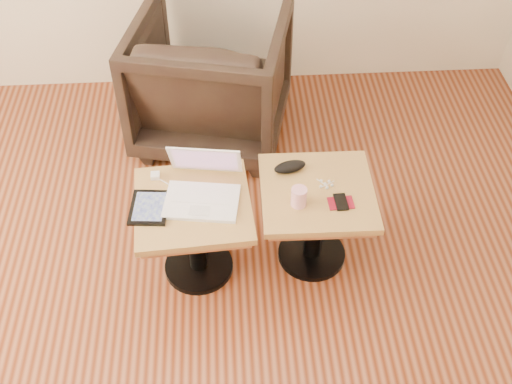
{
  "coord_description": "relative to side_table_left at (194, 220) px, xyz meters",
  "views": [
    {
      "loc": [
        0.32,
        -1.43,
        2.57
      ],
      "look_at": [
        0.44,
        0.6,
        0.53
      ],
      "focal_mm": 45.0,
      "sensor_mm": 36.0,
      "label": 1
    }
  ],
  "objects": [
    {
      "name": "room_shell",
      "position": [
        -0.15,
        -0.6,
        0.99
      ],
      "size": [
        4.52,
        4.52,
        2.71
      ],
      "color": "#59230F",
      "rests_on": "ground"
    },
    {
      "name": "side_table_left",
      "position": [
        0.0,
        0.0,
        0.0
      ],
      "size": [
        0.56,
        0.56,
        0.48
      ],
      "rotation": [
        0.0,
        0.0,
        0.07
      ],
      "color": "black",
      "rests_on": "ground"
    },
    {
      "name": "side_table_right",
      "position": [
        0.58,
        0.05,
        0.0
      ],
      "size": [
        0.53,
        0.53,
        0.48
      ],
      "rotation": [
        0.0,
        0.0,
        -0.01
      ],
      "color": "black",
      "rests_on": "ground"
    },
    {
      "name": "laptop",
      "position": [
        0.05,
        0.05,
        0.16
      ],
      "size": [
        0.38,
        0.37,
        0.22
      ],
      "rotation": [
        0.0,
        0.0,
        -0.14
      ],
      "color": "white",
      "rests_on": "side_table_left"
    },
    {
      "name": "tablet",
      "position": [
        -0.19,
        -0.03,
        0.13
      ],
      "size": [
        0.19,
        0.23,
        0.02
      ],
      "rotation": [
        0.0,
        0.0,
        -0.08
      ],
      "color": "black",
      "rests_on": "side_table_left"
    },
    {
      "name": "charging_adapter",
      "position": [
        -0.18,
        0.17,
        0.13
      ],
      "size": [
        0.04,
        0.04,
        0.02
      ],
      "primitive_type": "cube",
      "rotation": [
        0.0,
        0.0,
        0.01
      ],
      "color": "white",
      "rests_on": "side_table_left"
    },
    {
      "name": "glasses_case",
      "position": [
        0.46,
        0.19,
        0.14
      ],
      "size": [
        0.17,
        0.11,
        0.05
      ],
      "primitive_type": "ellipsoid",
      "rotation": [
        0.0,
        0.0,
        0.26
      ],
      "color": "black",
      "rests_on": "side_table_right"
    },
    {
      "name": "striped_cup",
      "position": [
        0.48,
        -0.04,
        0.17
      ],
      "size": [
        0.09,
        0.09,
        0.09
      ],
      "primitive_type": "cylinder",
      "rotation": [
        0.0,
        0.0,
        0.25
      ],
      "color": "#E3587C",
      "rests_on": "side_table_right"
    },
    {
      "name": "earbuds_tangle",
      "position": [
        0.62,
        0.07,
        0.13
      ],
      "size": [
        0.08,
        0.06,
        0.01
      ],
      "color": "white",
      "rests_on": "side_table_right"
    },
    {
      "name": "phone_on_sleeve",
      "position": [
        0.67,
        -0.05,
        0.13
      ],
      "size": [
        0.12,
        0.1,
        0.01
      ],
      "rotation": [
        0.0,
        0.0,
        0.05
      ],
      "color": "maroon",
      "rests_on": "side_table_right"
    },
    {
      "name": "armchair",
      "position": [
        0.09,
        1.08,
        0.04
      ],
      "size": [
        1.01,
        1.03,
        0.79
      ],
      "primitive_type": "imported",
      "rotation": [
        0.0,
        0.0,
        2.91
      ],
      "color": "black",
      "rests_on": "ground"
    }
  ]
}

